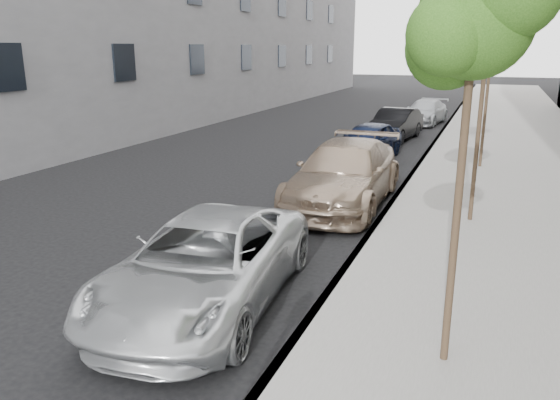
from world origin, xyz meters
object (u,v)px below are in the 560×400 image
Objects in this scene: minivan at (206,263)px; sedan_black at (395,124)px; tree_near at (477,21)px; tree_mid at (489,37)px; suv at (344,174)px; sedan_blue at (368,141)px; sedan_rear at (425,112)px; tree_far at (494,39)px.

sedan_black is (-0.05, 17.83, -0.02)m from minivan.
sedan_black is at bearing 102.07° from tree_near.
minivan is (-3.87, -5.99, -3.61)m from tree_mid.
minivan is at bearing -95.12° from suv.
sedan_black is at bearing 92.57° from suv.
sedan_blue is at bearing 106.77° from tree_near.
sedan_blue is at bearing 96.31° from suv.
tree_mid is at bearing -51.85° from sedan_blue.
tree_mid is 4.88m from suv.
suv is at bearing 168.28° from tree_mid.
sedan_rear is (0.59, 6.09, -0.06)m from sedan_black.
tree_mid reaches higher than minivan.
tree_mid is 1.18× the size of sedan_black.
suv is 6.41m from sedan_blue.
tree_mid is at bearing -90.00° from tree_far.
minivan is at bearing -82.34° from sedan_black.
tree_near is 1.19× the size of sedan_black.
tree_near is 14.64m from sedan_blue.
minivan reaches higher than sedan_blue.
tree_mid reaches higher than sedan_black.
tree_mid is at bearing -12.20° from suv.
tree_far is 0.87× the size of suv.
tree_near is 1.02× the size of tree_far.
tree_near is 0.89× the size of suv.
tree_mid reaches higher than sedan_blue.
tree_near is at bearing -70.43° from sedan_black.
sedan_rear is at bearing 94.10° from sedan_blue.
sedan_blue is (-0.76, 6.37, -0.14)m from suv.
suv is at bearing -79.46° from sedan_black.
minivan is 1.22× the size of sedan_black.
tree_near is 19.11m from sedan_black.
tree_far is at bearing 59.73° from suv.
tree_near is 0.97× the size of minivan.
tree_mid is at bearing -64.17° from sedan_black.
tree_far reaches higher than sedan_blue.
suv is (-3.33, 7.19, -3.57)m from tree_near.
sedan_rear is (0.00, 17.23, -0.19)m from suv.
sedan_black is at bearing 108.33° from tree_mid.
tree_far is 1.17× the size of sedan_black.
tree_near is 5.36m from minivan.
tree_mid is (0.00, 6.50, -0.06)m from tree_near.
sedan_rear is (-3.33, 11.42, -3.73)m from tree_far.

